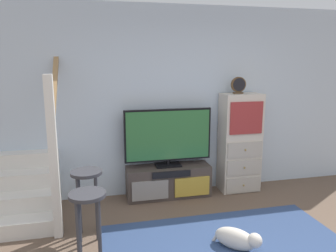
% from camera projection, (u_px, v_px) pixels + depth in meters
% --- Properties ---
extents(back_wall, '(6.40, 0.12, 2.70)m').
position_uv_depth(back_wall, '(184.00, 101.00, 4.79)').
color(back_wall, silver).
rests_on(back_wall, ground_plane).
extents(media_console, '(1.20, 0.38, 0.45)m').
position_uv_depth(media_console, '(169.00, 181.00, 4.69)').
color(media_console, '#423833').
rests_on(media_console, ground_plane).
extents(television, '(1.24, 0.22, 0.82)m').
position_uv_depth(television, '(168.00, 136.00, 4.58)').
color(television, black).
rests_on(television, media_console).
extents(side_cabinet, '(0.58, 0.38, 1.47)m').
position_uv_depth(side_cabinet, '(240.00, 143.00, 4.85)').
color(side_cabinet, beige).
rests_on(side_cabinet, ground_plane).
extents(desk_clock, '(0.22, 0.08, 0.24)m').
position_uv_depth(desk_clock, '(238.00, 85.00, 4.65)').
color(desk_clock, '#4C3823').
rests_on(desk_clock, side_cabinet).
extents(staircase, '(1.00, 1.36, 2.20)m').
position_uv_depth(staircase, '(24.00, 183.00, 4.24)').
color(staircase, silver).
rests_on(staircase, ground_plane).
extents(bar_stool_near, '(0.34, 0.34, 0.75)m').
position_uv_depth(bar_stool_near, '(88.00, 213.00, 3.00)').
color(bar_stool_near, '#333338').
rests_on(bar_stool_near, ground_plane).
extents(bar_stool_far, '(0.34, 0.34, 0.77)m').
position_uv_depth(bar_stool_far, '(87.00, 189.00, 3.55)').
color(bar_stool_far, '#333338').
rests_on(bar_stool_far, ground_plane).
extents(dog, '(0.45, 0.46, 0.23)m').
position_uv_depth(dog, '(238.00, 239.00, 3.38)').
color(dog, beige).
rests_on(dog, ground_plane).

